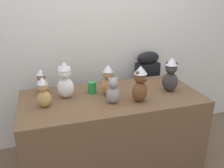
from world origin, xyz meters
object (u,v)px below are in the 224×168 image
party_cup_green (92,87)px  instrument_case (146,92)px  teddy_bear_honey (43,93)px  display_table (112,132)px  teddy_bear_charcoal (171,75)px  teddy_bear_caramel (108,80)px  teddy_bear_chestnut (140,84)px  teddy_bear_ash (113,91)px  teddy_bear_snow (65,80)px  teddy_bear_mocha (42,82)px

party_cup_green → instrument_case: bearing=27.3°
teddy_bear_honey → party_cup_green: teddy_bear_honey is taller
display_table → instrument_case: bearing=40.8°
teddy_bear_charcoal → teddy_bear_caramel: size_ratio=1.15×
teddy_bear_caramel → teddy_bear_chestnut: teddy_bear_chestnut is taller
teddy_bear_chestnut → teddy_bear_charcoal: bearing=-7.7°
instrument_case → teddy_bear_charcoal: (-0.03, -0.57, 0.42)m
display_table → party_cup_green: party_cup_green is taller
teddy_bear_ash → instrument_case: bearing=58.4°
display_table → teddy_bear_snow: teddy_bear_snow is taller
teddy_bear_mocha → party_cup_green: 0.48m
teddy_bear_snow → instrument_case: bearing=38.0°
teddy_bear_mocha → teddy_bear_chestnut: size_ratio=0.74×
display_table → instrument_case: instrument_case is taller
teddy_bear_charcoal → teddy_bear_mocha: bearing=-164.8°
party_cup_green → teddy_bear_caramel: bearing=-32.5°
teddy_bear_snow → party_cup_green: 0.28m
display_table → teddy_bear_ash: bearing=-103.5°
teddy_bear_ash → teddy_bear_snow: size_ratio=0.70×
instrument_case → teddy_bear_honey: (-1.22, -0.57, 0.39)m
teddy_bear_honey → party_cup_green: 0.49m
display_table → teddy_bear_snow: size_ratio=4.94×
party_cup_green → teddy_bear_chestnut: bearing=-39.9°
teddy_bear_ash → party_cup_green: bearing=127.3°
teddy_bear_charcoal → teddy_bear_chestnut: (-0.38, -0.13, -0.00)m
teddy_bear_charcoal → teddy_bear_honey: 1.19m
party_cup_green → teddy_bear_charcoal: bearing=-13.3°
instrument_case → teddy_bear_chestnut: size_ratio=3.18×
display_table → instrument_case: (0.61, 0.53, 0.14)m
teddy_bear_snow → teddy_bear_chestnut: 0.68m
display_table → teddy_bear_caramel: (-0.02, 0.04, 0.54)m
teddy_bear_mocha → party_cup_green: teddy_bear_mocha is taller
teddy_bear_mocha → teddy_bear_honey: bearing=-54.6°
teddy_bear_chestnut → party_cup_green: teddy_bear_chestnut is taller
display_table → teddy_bear_honey: (-0.61, -0.04, 0.52)m
teddy_bear_caramel → teddy_bear_honey: size_ratio=1.11×
teddy_bear_caramel → teddy_bear_ash: size_ratio=1.23×
teddy_bear_caramel → teddy_bear_charcoal: bearing=18.0°
instrument_case → teddy_bear_mocha: size_ratio=4.27×
display_table → teddy_bear_charcoal: bearing=-4.7°
teddy_bear_mocha → teddy_bear_chestnut: 0.93m
teddy_bear_honey → teddy_bear_chestnut: size_ratio=0.81×
display_table → teddy_bear_chestnut: bearing=-41.2°
teddy_bear_chestnut → party_cup_green: size_ratio=3.00×
teddy_bear_mocha → teddy_bear_charcoal: bearing=19.8°
teddy_bear_charcoal → teddy_bear_ash: 0.62m
teddy_bear_caramel → teddy_bear_mocha: 0.63m
teddy_bear_ash → teddy_bear_chestnut: bearing=4.6°
teddy_bear_honey → party_cup_green: size_ratio=2.42×
teddy_bear_ash → party_cup_green: 0.31m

